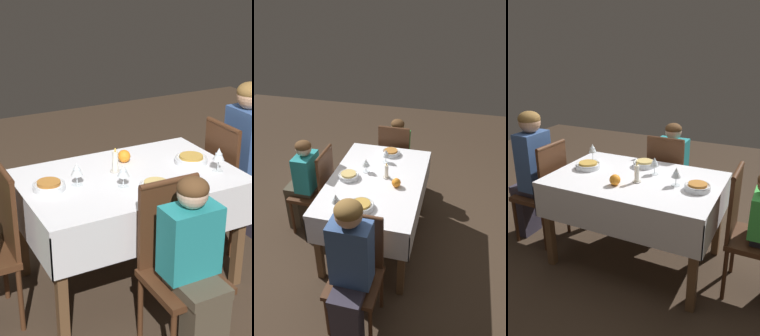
{
  "view_description": "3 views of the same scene",
  "coord_description": "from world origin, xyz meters",
  "views": [
    {
      "loc": [
        -1.38,
        -2.64,
        2.1
      ],
      "look_at": [
        -0.07,
        -0.1,
        0.88
      ],
      "focal_mm": 55.0,
      "sensor_mm": 36.0,
      "label": 1
    },
    {
      "loc": [
        2.57,
        0.69,
        2.51
      ],
      "look_at": [
        -0.08,
        0.02,
        0.86
      ],
      "focal_mm": 35.0,
      "sensor_mm": 36.0,
      "label": 2
    },
    {
      "loc": [
        -1.07,
        2.22,
        1.78
      ],
      "look_at": [
        0.04,
        -0.05,
        0.84
      ],
      "focal_mm": 35.0,
      "sensor_mm": 36.0,
      "label": 3
    }
  ],
  "objects": [
    {
      "name": "wine_glass_west",
      "position": [
        -0.35,
        0.01,
        0.88
      ],
      "size": [
        0.07,
        0.07,
        0.15
      ],
      "color": "white",
      "rests_on": "dining_table"
    },
    {
      "name": "person_child_teal",
      "position": [
        -0.04,
        -0.83,
        0.59
      ],
      "size": [
        0.3,
        0.33,
        1.08
      ],
      "color": "#4C4233",
      "rests_on": "ground_plane"
    },
    {
      "name": "bowl_south",
      "position": [
        0.04,
        -0.27,
        0.81
      ],
      "size": [
        0.2,
        0.2,
        0.06
      ],
      "color": "silver",
      "rests_on": "dining_table"
    },
    {
      "name": "person_adult_denim",
      "position": [
        1.05,
        0.08,
        0.71
      ],
      "size": [
        0.34,
        0.3,
        1.25
      ],
      "rotation": [
        0.0,
        0.0,
        1.57
      ],
      "color": "#383342",
      "rests_on": "ground_plane"
    },
    {
      "name": "orange_fruit",
      "position": [
        0.08,
        0.21,
        0.82
      ],
      "size": [
        0.09,
        0.09,
        0.09
      ],
      "primitive_type": "sphere",
      "color": "orange",
      "rests_on": "dining_table"
    },
    {
      "name": "bowl_east",
      "position": [
        0.47,
        -0.01,
        0.81
      ],
      "size": [
        0.22,
        0.22,
        0.06
      ],
      "color": "silver",
      "rests_on": "dining_table"
    },
    {
      "name": "ground_plane",
      "position": [
        0.0,
        0.0,
        0.0
      ],
      "size": [
        8.0,
        8.0,
        0.0
      ],
      "primitive_type": "plane",
      "color": "#3D2D21"
    },
    {
      "name": "dining_table",
      "position": [
        0.0,
        0.0,
        0.67
      ],
      "size": [
        1.38,
        0.9,
        0.78
      ],
      "color": "silver",
      "rests_on": "ground_plane"
    },
    {
      "name": "wine_glass_east",
      "position": [
        0.54,
        -0.21,
        0.89
      ],
      "size": [
        0.07,
        0.07,
        0.16
      ],
      "color": "white",
      "rests_on": "dining_table"
    },
    {
      "name": "chair_south",
      "position": [
        -0.04,
        -0.66,
        0.54
      ],
      "size": [
        0.4,
        0.4,
        0.98
      ],
      "color": "#472816",
      "rests_on": "ground_plane"
    },
    {
      "name": "chair_east",
      "position": [
        0.9,
        0.08,
        0.54
      ],
      "size": [
        0.4,
        0.4,
        0.98
      ],
      "rotation": [
        0.0,
        0.0,
        1.57
      ],
      "color": "#472816",
      "rests_on": "ground_plane"
    },
    {
      "name": "wine_glass_south",
      "position": [
        -0.11,
        -0.14,
        0.88
      ],
      "size": [
        0.08,
        0.08,
        0.15
      ],
      "color": "white",
      "rests_on": "dining_table"
    },
    {
      "name": "candle_centerpiece",
      "position": [
        -0.05,
        0.09,
        0.84
      ],
      "size": [
        0.07,
        0.07,
        0.16
      ],
      "color": "beige",
      "rests_on": "dining_table"
    },
    {
      "name": "bowl_west",
      "position": [
        -0.52,
        0.03,
        0.81
      ],
      "size": [
        0.19,
        0.19,
        0.06
      ],
      "color": "silver",
      "rests_on": "dining_table"
    }
  ]
}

